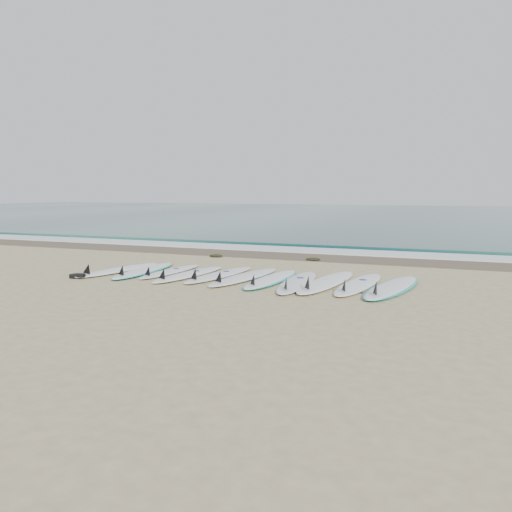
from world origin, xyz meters
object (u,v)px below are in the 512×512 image
at_px(surfboard_0, 117,270).
at_px(surfboard_5, 243,277).
at_px(leash_coil, 78,276).
at_px(surfboard_10, 392,287).

xyz_separation_m(surfboard_0, surfboard_5, (3.14, 0.18, 0.00)).
bearing_deg(leash_coil, surfboard_0, 73.27).
relative_size(surfboard_0, surfboard_10, 0.90).
relative_size(surfboard_10, leash_coil, 6.29).
xyz_separation_m(surfboard_5, surfboard_10, (3.10, 0.00, -0.01)).
distance_m(surfboard_0, surfboard_10, 6.25).
bearing_deg(surfboard_0, surfboard_10, 10.91).
xyz_separation_m(surfboard_0, leash_coil, (-0.30, -0.99, -0.01)).
bearing_deg(surfboard_10, leash_coil, -159.96).
relative_size(surfboard_5, leash_coil, 5.96).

